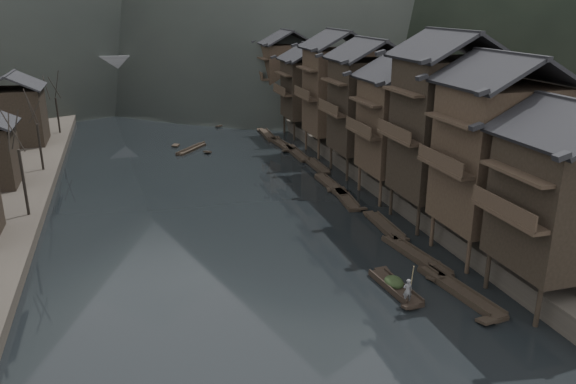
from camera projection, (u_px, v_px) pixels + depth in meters
name	position (u px, v px, depth m)	size (l,w,h in m)	color
water	(256.00, 278.00, 38.18)	(300.00, 300.00, 0.00)	black
right_bank	(423.00, 121.00, 83.56)	(40.00, 200.00, 1.80)	#2D2823
stilt_houses	(377.00, 94.00, 57.09)	(9.00, 67.60, 16.04)	black
bare_trees	(12.00, 142.00, 47.91)	(4.00, 59.97, 8.00)	black
moored_sampans	(311.00, 167.00, 63.03)	(2.91, 68.48, 0.47)	black
midriver_boats	(200.00, 121.00, 87.26)	(10.96, 38.70, 0.45)	black
stone_bridge	(164.00, 75.00, 101.93)	(40.00, 6.00, 9.00)	#4C4C4F
hero_sampan	(395.00, 287.00, 36.52)	(1.60, 5.57, 0.44)	black
cargo_heap	(394.00, 277.00, 36.56)	(1.21, 1.59, 0.73)	black
boatman	(408.00, 287.00, 34.40)	(0.58, 0.38, 1.60)	#555658
bamboo_pole	(414.00, 247.00, 33.59)	(0.06, 0.06, 4.28)	#8C7A51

